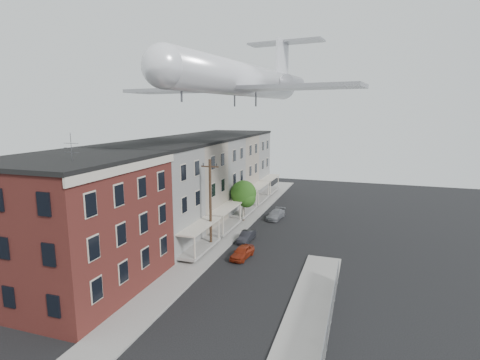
# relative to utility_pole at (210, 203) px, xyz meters

# --- Properties ---
(sidewalk_left) EXTENTS (3.00, 62.00, 0.12)m
(sidewalk_left) POSITION_rel_utility_pole_xyz_m (0.10, 6.00, -4.61)
(sidewalk_left) COLOR gray
(sidewalk_left) RESTS_ON ground
(sidewalk_right) EXTENTS (3.00, 26.00, 0.12)m
(sidewalk_right) POSITION_rel_utility_pole_xyz_m (11.10, -12.00, -4.61)
(sidewalk_right) COLOR gray
(sidewalk_right) RESTS_ON ground
(curb_left) EXTENTS (0.15, 62.00, 0.14)m
(curb_left) POSITION_rel_utility_pole_xyz_m (1.55, 6.00, -4.60)
(curb_left) COLOR gray
(curb_left) RESTS_ON ground
(curb_right) EXTENTS (0.15, 26.00, 0.14)m
(curb_right) POSITION_rel_utility_pole_xyz_m (9.65, -12.00, -4.60)
(curb_right) COLOR gray
(curb_right) RESTS_ON ground
(corner_building) EXTENTS (10.31, 12.30, 12.15)m
(corner_building) POSITION_rel_utility_pole_xyz_m (-6.40, -11.00, 0.49)
(corner_building) COLOR #341310
(corner_building) RESTS_ON ground
(row_house_a) EXTENTS (11.98, 7.00, 10.30)m
(row_house_a) POSITION_rel_utility_pole_xyz_m (-6.36, -1.50, 0.45)
(row_house_a) COLOR slate
(row_house_a) RESTS_ON ground
(row_house_b) EXTENTS (11.98, 7.00, 10.30)m
(row_house_b) POSITION_rel_utility_pole_xyz_m (-6.36, 5.50, 0.45)
(row_house_b) COLOR #6E6757
(row_house_b) RESTS_ON ground
(row_house_c) EXTENTS (11.98, 7.00, 10.30)m
(row_house_c) POSITION_rel_utility_pole_xyz_m (-6.36, 12.50, 0.45)
(row_house_c) COLOR slate
(row_house_c) RESTS_ON ground
(row_house_d) EXTENTS (11.98, 7.00, 10.30)m
(row_house_d) POSITION_rel_utility_pole_xyz_m (-6.36, 19.50, 0.45)
(row_house_d) COLOR #6E6757
(row_house_d) RESTS_ON ground
(row_house_e) EXTENTS (11.98, 7.00, 10.30)m
(row_house_e) POSITION_rel_utility_pole_xyz_m (-6.36, 26.50, 0.45)
(row_house_e) COLOR slate
(row_house_e) RESTS_ON ground
(chainlink_fence) EXTENTS (0.06, 18.06, 1.90)m
(chainlink_fence) POSITION_rel_utility_pole_xyz_m (12.60, -13.00, -3.68)
(chainlink_fence) COLOR gray
(chainlink_fence) RESTS_ON ground
(utility_pole) EXTENTS (1.80, 0.26, 9.00)m
(utility_pole) POSITION_rel_utility_pole_xyz_m (0.00, 0.00, 0.00)
(utility_pole) COLOR black
(utility_pole) RESTS_ON ground
(street_tree) EXTENTS (3.22, 3.20, 5.20)m
(street_tree) POSITION_rel_utility_pole_xyz_m (0.33, 9.92, -1.22)
(street_tree) COLOR black
(street_tree) RESTS_ON ground
(car_near) EXTENTS (1.75, 3.51, 1.15)m
(car_near) POSITION_rel_utility_pole_xyz_m (3.74, -1.40, -4.10)
(car_near) COLOR maroon
(car_near) RESTS_ON ground
(car_mid) EXTENTS (1.25, 3.30, 1.08)m
(car_mid) POSITION_rel_utility_pole_xyz_m (2.76, 3.10, -4.14)
(car_mid) COLOR black
(car_mid) RESTS_ON ground
(car_far) EXTENTS (2.05, 4.12, 1.15)m
(car_far) POSITION_rel_utility_pole_xyz_m (3.80, 12.38, -4.10)
(car_far) COLOR slate
(car_far) RESTS_ON ground
(airplane) EXTENTS (24.36, 27.82, 8.00)m
(airplane) POSITION_rel_utility_pole_xyz_m (2.21, 3.68, 12.00)
(airplane) COLOR white
(airplane) RESTS_ON ground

